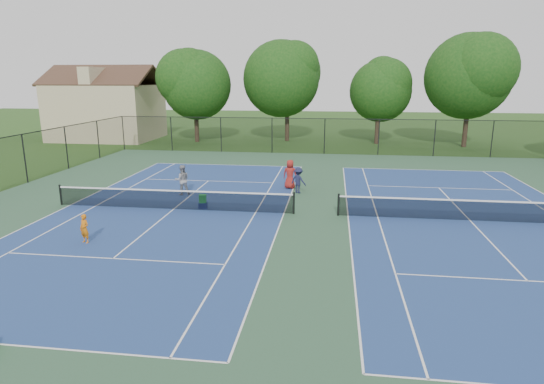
# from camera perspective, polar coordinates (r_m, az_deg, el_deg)

# --- Properties ---
(ground) EXTENTS (140.00, 140.00, 0.00)m
(ground) POSITION_cam_1_polar(r_m,az_deg,el_deg) (21.67, 5.50, -2.86)
(ground) COLOR #234716
(ground) RESTS_ON ground
(court_pad) EXTENTS (36.00, 36.00, 0.01)m
(court_pad) POSITION_cam_1_polar(r_m,az_deg,el_deg) (21.67, 5.50, -2.85)
(court_pad) COLOR #2F5438
(court_pad) RESTS_ON ground
(tennis_court_left) EXTENTS (12.00, 23.83, 1.07)m
(tennis_court_left) POSITION_cam_1_polar(r_m,az_deg,el_deg) (22.95, -12.24, -1.90)
(tennis_court_left) COLOR navy
(tennis_court_left) RESTS_ON ground
(tennis_court_right) EXTENTS (12.00, 23.83, 1.07)m
(tennis_court_right) POSITION_cam_1_polar(r_m,az_deg,el_deg) (22.54, 23.61, -3.09)
(tennis_court_right) COLOR navy
(tennis_court_right) RESTS_ON ground
(perimeter_fence) EXTENTS (36.08, 36.08, 3.02)m
(perimeter_fence) POSITION_cam_1_polar(r_m,az_deg,el_deg) (21.26, 5.60, 1.27)
(perimeter_fence) COLOR black
(perimeter_fence) RESTS_ON ground
(tree_back_a) EXTENTS (6.80, 6.80, 9.15)m
(tree_back_a) POSITION_cam_1_polar(r_m,az_deg,el_deg) (46.77, -9.66, 13.58)
(tree_back_a) COLOR #2D2116
(tree_back_a) RESTS_ON ground
(tree_back_b) EXTENTS (7.60, 7.60, 10.03)m
(tree_back_b) POSITION_cam_1_polar(r_m,az_deg,el_deg) (46.96, 1.96, 14.45)
(tree_back_b) COLOR #2D2116
(tree_back_b) RESTS_ON ground
(tree_back_c) EXTENTS (6.00, 6.00, 8.40)m
(tree_back_c) POSITION_cam_1_polar(r_m,az_deg,el_deg) (45.94, 13.34, 12.71)
(tree_back_c) COLOR #2D2116
(tree_back_c) RESTS_ON ground
(tree_back_d) EXTENTS (7.80, 7.80, 10.37)m
(tree_back_d) POSITION_cam_1_polar(r_m,az_deg,el_deg) (46.39, 23.72, 13.60)
(tree_back_d) COLOR #2D2116
(tree_back_d) RESTS_ON ground
(clapboard_house) EXTENTS (10.80, 8.10, 7.65)m
(clapboard_house) POSITION_cam_1_polar(r_m,az_deg,el_deg) (51.59, -20.02, 9.70)
(clapboard_house) COLOR tan
(clapboard_house) RESTS_ON ground
(child_player) EXTENTS (0.49, 0.40, 1.16)m
(child_player) POSITION_cam_1_polar(r_m,az_deg,el_deg) (19.26, -22.47, -4.28)
(child_player) COLOR orange
(child_player) RESTS_ON ground
(instructor) EXTENTS (0.99, 0.90, 1.67)m
(instructor) POSITION_cam_1_polar(r_m,az_deg,el_deg) (25.56, -11.20, 1.49)
(instructor) COLOR gray
(instructor) RESTS_ON ground
(bystander_b) EXTENTS (1.09, 0.95, 1.46)m
(bystander_b) POSITION_cam_1_polar(r_m,az_deg,el_deg) (25.50, 3.33, 1.46)
(bystander_b) COLOR #1B1E3C
(bystander_b) RESTS_ON ground
(bystander_c) EXTENTS (0.90, 0.66, 1.70)m
(bystander_c) POSITION_cam_1_polar(r_m,az_deg,el_deg) (26.54, 2.28, 2.24)
(bystander_c) COLOR maroon
(bystander_c) RESTS_ON ground
(ball_crate) EXTENTS (0.43, 0.36, 0.29)m
(ball_crate) POSITION_cam_1_polar(r_m,az_deg,el_deg) (22.89, -8.66, -1.66)
(ball_crate) COLOR navy
(ball_crate) RESTS_ON ground
(ball_hopper) EXTENTS (0.38, 0.32, 0.40)m
(ball_hopper) POSITION_cam_1_polar(r_m,az_deg,el_deg) (22.80, -8.70, -0.82)
(ball_hopper) COLOR green
(ball_hopper) RESTS_ON ball_crate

